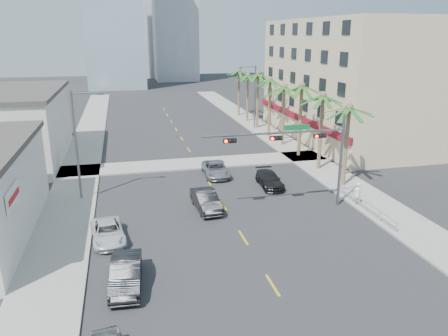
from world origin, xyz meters
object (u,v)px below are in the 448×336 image
object	(u,v)px
traffic_signal_mast	(304,146)
car_parked_far	(108,232)
car_parked_mid	(126,274)
car_lane_left	(206,200)
car_lane_center	(216,169)
pedestrian	(357,194)
car_lane_right	(270,180)

from	to	relation	value
traffic_signal_mast	car_parked_far	distance (m)	15.50
car_parked_mid	car_parked_far	distance (m)	5.99
car_lane_left	car_lane_center	xyz separation A→B (m)	(2.52, 8.11, -0.07)
traffic_signal_mast	car_parked_mid	bearing A→B (deg)	-148.80
pedestrian	car_parked_mid	bearing A→B (deg)	25.62
car_parked_mid	car_lane_right	distance (m)	18.86
traffic_signal_mast	car_lane_center	xyz separation A→B (m)	(-4.77, 9.65, -4.38)
car_parked_far	car_lane_center	world-z (taller)	car_lane_center
car_lane_center	car_parked_mid	bearing A→B (deg)	-113.29
traffic_signal_mast	car_lane_right	distance (m)	7.11
car_lane_left	pedestrian	xyz separation A→B (m)	(11.80, -2.15, 0.33)
car_parked_far	traffic_signal_mast	bearing A→B (deg)	3.01
car_parked_mid	car_lane_center	size ratio (longest dim) A/B	0.94
car_parked_mid	car_lane_right	world-z (taller)	car_parked_mid
car_parked_mid	car_lane_right	xyz separation A→B (m)	(12.90, 13.76, -0.11)
traffic_signal_mast	pedestrian	world-z (taller)	traffic_signal_mast
car_lane_center	pedestrian	size ratio (longest dim) A/B	2.64
car_lane_center	traffic_signal_mast	bearing A→B (deg)	-60.73
car_lane_right	pedestrian	world-z (taller)	pedestrian
car_lane_right	pedestrian	xyz separation A→B (m)	(5.20, -6.14, 0.43)
car_lane_left	pedestrian	distance (m)	12.00
traffic_signal_mast	car_lane_right	world-z (taller)	traffic_signal_mast
pedestrian	car_parked_far	bearing A→B (deg)	7.93
car_parked_far	car_lane_right	xyz separation A→B (m)	(13.98, 7.86, 0.03)
car_lane_left	pedestrian	size ratio (longest dim) A/B	2.46
car_lane_left	car_lane_right	size ratio (longest dim) A/B	1.03
car_parked_mid	car_parked_far	world-z (taller)	car_parked_mid
car_parked_mid	pedestrian	bearing A→B (deg)	26.83
car_parked_far	car_lane_left	distance (m)	8.33
car_parked_far	car_lane_left	size ratio (longest dim) A/B	0.97
pedestrian	car_lane_center	bearing A→B (deg)	-45.05
car_lane_center	car_lane_right	world-z (taller)	car_lane_center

